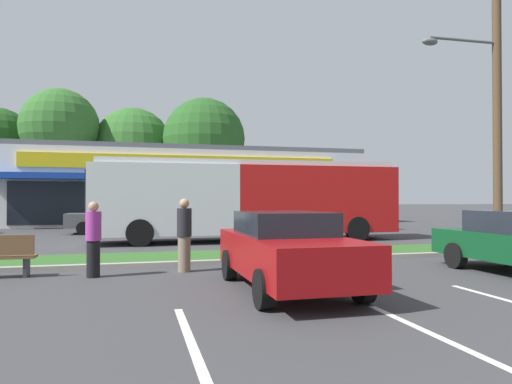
{
  "coord_description": "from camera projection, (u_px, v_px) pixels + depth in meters",
  "views": [
    {
      "loc": [
        -5.81,
        0.65,
        1.75
      ],
      "look_at": [
        -1.26,
        18.1,
        2.0
      ],
      "focal_mm": 32.54,
      "sensor_mm": 36.0,
      "label": 1
    }
  ],
  "objects": [
    {
      "name": "car_5",
      "position": [
        351.0,
        216.0,
        25.99
      ],
      "size": [
        4.34,
        2.01,
        1.47
      ],
      "rotation": [
        0.0,
        0.0,
        3.14
      ],
      "color": "navy",
      "rests_on": "ground_plane"
    },
    {
      "name": "tree_mid",
      "position": [
        133.0,
        147.0,
        43.56
      ],
      "size": [
        7.28,
        7.28,
        10.25
      ],
      "color": "#473323",
      "rests_on": "ground_plane"
    },
    {
      "name": "utility_pole",
      "position": [
        494.0,
        96.0,
        15.98
      ],
      "size": [
        3.03,
        2.4,
        9.9
      ],
      "color": "#4C3826",
      "rests_on": "ground_plane"
    },
    {
      "name": "storefront_building",
      "position": [
        179.0,
        187.0,
        35.29
      ],
      "size": [
        24.64,
        13.91,
        5.2
      ],
      "color": "silver",
      "rests_on": "ground_plane"
    },
    {
      "name": "grass_median",
      "position": [
        329.0,
        253.0,
        14.36
      ],
      "size": [
        56.0,
        2.2,
        0.12
      ],
      "primitive_type": "cube",
      "color": "#2D5B23",
      "rests_on": "ground_plane"
    },
    {
      "name": "tree_mid_right",
      "position": [
        204.0,
        139.0,
        41.76
      ],
      "size": [
        7.35,
        7.35,
        10.77
      ],
      "color": "#473323",
      "rests_on": "ground_plane"
    },
    {
      "name": "tree_mid_left",
      "position": [
        60.0,
        127.0,
        40.35
      ],
      "size": [
        6.68,
        6.68,
        11.3
      ],
      "color": "#473323",
      "rests_on": "ground_plane"
    },
    {
      "name": "parking_stripe_0",
      "position": [
        198.0,
        361.0,
        4.97
      ],
      "size": [
        0.12,
        4.8,
        0.01
      ],
      "primitive_type": "cube",
      "color": "silver",
      "rests_on": "ground_plane"
    },
    {
      "name": "pedestrian_near_bench",
      "position": [
        184.0,
        235.0,
        11.03
      ],
      "size": [
        0.35,
        0.35,
        1.74
      ],
      "rotation": [
        0.0,
        0.0,
        3.93
      ],
      "color": "#726651",
      "rests_on": "ground_plane"
    },
    {
      "name": "car_0",
      "position": [
        117.0,
        218.0,
        23.29
      ],
      "size": [
        4.72,
        1.98,
        1.45
      ],
      "rotation": [
        0.0,
        0.0,
        3.14
      ],
      "color": "#515459",
      "rests_on": "ground_plane"
    },
    {
      "name": "car_4",
      "position": [
        287.0,
        249.0,
        8.86
      ],
      "size": [
        1.93,
        4.41,
        1.48
      ],
      "rotation": [
        0.0,
        0.0,
        -1.57
      ],
      "color": "maroon",
      "rests_on": "ground_plane"
    },
    {
      "name": "curb_lip",
      "position": [
        346.0,
        258.0,
        13.18
      ],
      "size": [
        56.0,
        0.24,
        0.12
      ],
      "primitive_type": "cube",
      "color": "#99968C",
      "rests_on": "ground_plane"
    },
    {
      "name": "parking_stripe_1",
      "position": [
        478.0,
        355.0,
        5.17
      ],
      "size": [
        0.12,
        4.8,
        0.01
      ],
      "primitive_type": "cube",
      "color": "silver",
      "rests_on": "ground_plane"
    },
    {
      "name": "city_bus",
      "position": [
        248.0,
        198.0,
        18.99
      ],
      "size": [
        12.37,
        2.7,
        3.25
      ],
      "rotation": [
        0.0,
        0.0,
        3.14
      ],
      "color": "#B71414",
      "rests_on": "ground_plane"
    },
    {
      "name": "pedestrian_mid",
      "position": [
        93.0,
        239.0,
        10.26
      ],
      "size": [
        0.34,
        0.34,
        1.68
      ],
      "rotation": [
        0.0,
        0.0,
        5.21
      ],
      "color": "black",
      "rests_on": "ground_plane"
    }
  ]
}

